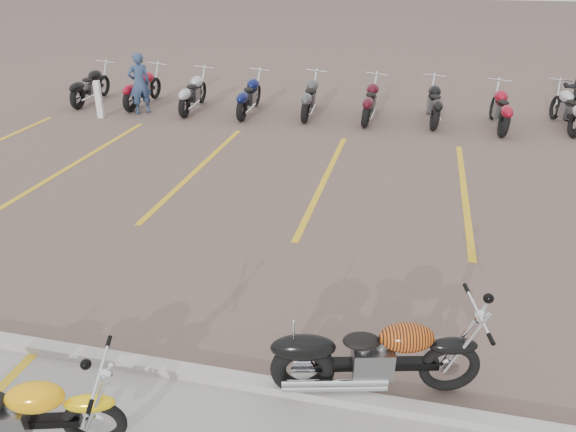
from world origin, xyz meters
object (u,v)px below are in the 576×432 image
object	(u,v)px
flame_cruiser	(371,358)
bollard	(99,99)
yellow_cruiser	(10,414)
person_a	(139,83)

from	to	relation	value
flame_cruiser	bollard	bearing A→B (deg)	118.53
flame_cruiser	bollard	distance (m)	12.09
yellow_cruiser	person_a	distance (m)	11.81
flame_cruiser	bollard	world-z (taller)	bollard
yellow_cruiser	person_a	size ratio (longest dim) A/B	1.17
flame_cruiser	person_a	bearing A→B (deg)	113.19
bollard	yellow_cruiser	bearing A→B (deg)	-63.62
yellow_cruiser	bollard	size ratio (longest dim) A/B	1.95
yellow_cruiser	person_a	xyz separation A→B (m)	(-4.23, 11.02, 0.43)
flame_cruiser	yellow_cruiser	bearing A→B (deg)	-168.76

